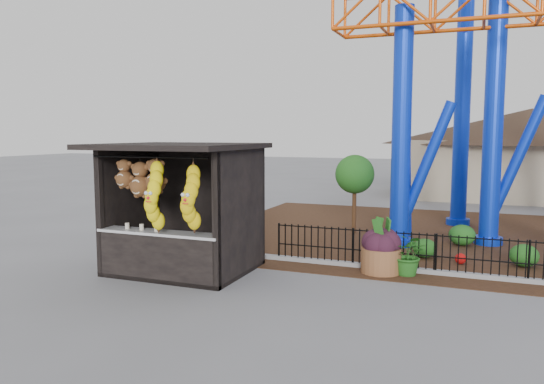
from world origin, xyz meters
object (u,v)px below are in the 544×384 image
at_px(terracotta_planter, 381,260).
at_px(potted_plant, 409,255).
at_px(prize_booth, 178,210).
at_px(roller_coaster, 537,30).

xyz_separation_m(terracotta_planter, potted_plant, (0.66, 0.00, 0.20)).
relative_size(prize_booth, potted_plant, 3.45).
xyz_separation_m(roller_coaster, terracotta_planter, (-3.56, -5.53, -6.13)).
height_order(prize_booth, potted_plant, prize_booth).
distance_m(roller_coaster, potted_plant, 8.61).
height_order(prize_booth, roller_coaster, roller_coaster).
bearing_deg(prize_booth, potted_plant, 19.19).
distance_m(prize_booth, potted_plant, 5.59).
distance_m(roller_coaster, terracotta_planter, 8.99).
distance_m(terracotta_planter, potted_plant, 0.69).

